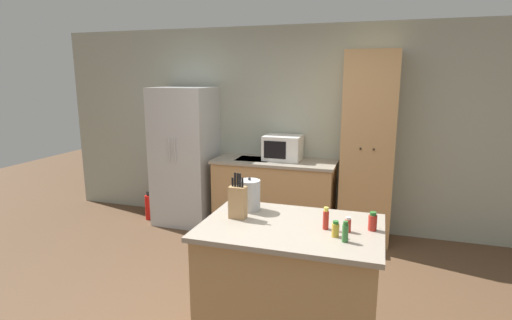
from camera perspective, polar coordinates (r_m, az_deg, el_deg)
wall_back at (r=5.21m, az=7.65°, el=4.40°), size 7.20×0.06×2.60m
refrigerator at (r=5.45m, az=-10.07°, el=0.54°), size 0.76×0.69×1.83m
back_counter at (r=5.16m, az=2.61°, el=-5.06°), size 1.55×0.62×0.93m
pantry_cabinet at (r=4.88m, az=15.68°, el=1.52°), size 0.59×0.54×2.26m
kitchen_island at (r=3.03m, az=4.88°, el=-17.59°), size 1.25×0.86×0.95m
microwave at (r=5.07m, az=3.87°, el=1.79°), size 0.46×0.39×0.31m
knife_block at (r=2.92m, az=-2.62°, el=-5.92°), size 0.12×0.08×0.34m
spice_bottle_tall_dark at (r=2.66m, az=11.28°, el=-9.69°), size 0.05×0.05×0.11m
spice_bottle_short_red at (r=2.77m, az=9.95°, el=-8.29°), size 0.04×0.04×0.15m
spice_bottle_amber_oil at (r=2.82m, az=16.32°, el=-8.47°), size 0.06×0.06×0.13m
spice_bottle_green_herb at (r=2.59m, az=12.63°, el=-10.04°), size 0.04×0.04×0.14m
spice_bottle_pale_salt at (r=2.76m, az=13.00°, el=-9.02°), size 0.04×0.04×0.10m
kettle at (r=3.10m, az=-0.94°, el=-5.02°), size 0.17×0.17×0.26m
fire_extinguisher at (r=5.81m, az=-15.05°, el=-6.48°), size 0.10×0.10×0.40m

